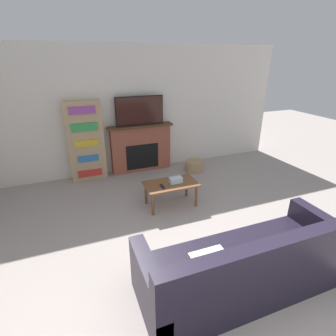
{
  "coord_description": "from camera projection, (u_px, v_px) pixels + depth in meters",
  "views": [
    {
      "loc": [
        -1.42,
        -1.03,
        2.45
      ],
      "look_at": [
        0.05,
        2.79,
        0.69
      ],
      "focal_mm": 28.0,
      "sensor_mm": 36.0,
      "label": 1
    }
  ],
  "objects": [
    {
      "name": "couch",
      "position": [
        246.0,
        267.0,
        2.91
      ],
      "size": [
        2.39,
        0.91,
        0.88
      ],
      "color": "black",
      "rests_on": "ground_plane"
    },
    {
      "name": "wall_back",
      "position": [
        136.0,
        111.0,
        5.72
      ],
      "size": [
        6.91,
        0.06,
        2.7
      ],
      "color": "silver",
      "rests_on": "ground_plane"
    },
    {
      "name": "remote_control",
      "position": [
        162.0,
        186.0,
        4.39
      ],
      "size": [
        0.04,
        0.15,
        0.02
      ],
      "color": "black",
      "rests_on": "coffee_table"
    },
    {
      "name": "tissue_box",
      "position": [
        176.0,
        180.0,
        4.52
      ],
      "size": [
        0.22,
        0.12,
        0.1
      ],
      "color": "silver",
      "rests_on": "coffee_table"
    },
    {
      "name": "fireplace",
      "position": [
        141.0,
        148.0,
        5.93
      ],
      "size": [
        1.44,
        0.28,
        1.06
      ],
      "color": "brown",
      "rests_on": "ground_plane"
    },
    {
      "name": "storage_basket",
      "position": [
        194.0,
        166.0,
        6.05
      ],
      "size": [
        0.42,
        0.42,
        0.24
      ],
      "color": "tan",
      "rests_on": "ground_plane"
    },
    {
      "name": "bookshelf",
      "position": [
        86.0,
        141.0,
        5.41
      ],
      "size": [
        0.72,
        0.29,
        1.65
      ],
      "color": "tan",
      "rests_on": "ground_plane"
    },
    {
      "name": "tv",
      "position": [
        140.0,
        111.0,
        5.58
      ],
      "size": [
        1.05,
        0.03,
        0.62
      ],
      "color": "black",
      "rests_on": "fireplace"
    },
    {
      "name": "coffee_table",
      "position": [
        171.0,
        186.0,
        4.54
      ],
      "size": [
        0.91,
        0.52,
        0.43
      ],
      "color": "brown",
      "rests_on": "ground_plane"
    }
  ]
}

